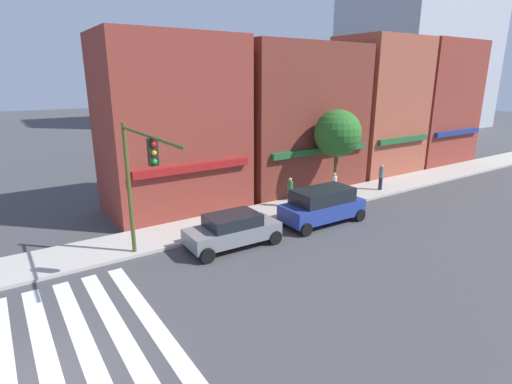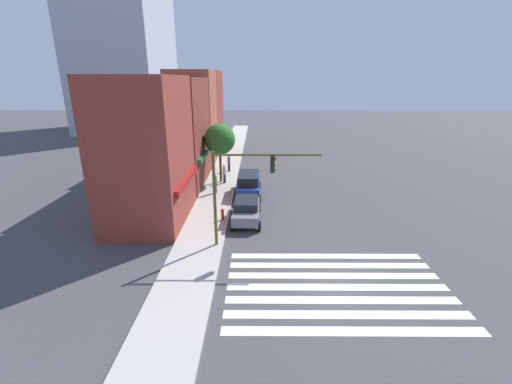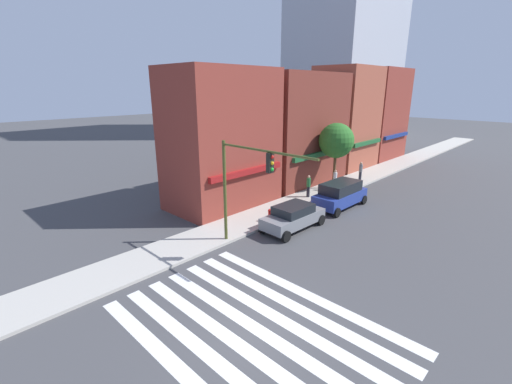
{
  "view_description": "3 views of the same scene",
  "coord_description": "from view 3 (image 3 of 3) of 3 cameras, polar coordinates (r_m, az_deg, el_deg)",
  "views": [
    {
      "loc": [
        -0.39,
        -10.27,
        7.66
      ],
      "look_at": [
        10.55,
        6.0,
        2.0
      ],
      "focal_mm": 28.0,
      "sensor_mm": 36.0,
      "label": 1
    },
    {
      "loc": [
        -14.45,
        3.9,
        9.7
      ],
      "look_at": [
        4.27,
        4.0,
        3.5
      ],
      "focal_mm": 24.0,
      "sensor_mm": 36.0,
      "label": 2
    },
    {
      "loc": [
        -7.69,
        -7.44,
        8.58
      ],
      "look_at": [
        4.27,
        4.0,
        3.5
      ],
      "focal_mm": 24.0,
      "sensor_mm": 36.0,
      "label": 3
    }
  ],
  "objects": [
    {
      "name": "crosswalk_stripes",
      "position": [
        13.72,
        -0.26,
        -21.64
      ],
      "size": [
        6.74,
        10.8,
        0.01
      ],
      "color": "silver",
      "rests_on": "ground_plane"
    },
    {
      "name": "storefront_row",
      "position": [
        34.86,
        10.8,
        11.1
      ],
      "size": [
        32.94,
        5.3,
        10.74
      ],
      "color": "maroon",
      "rests_on": "ground_plane"
    },
    {
      "name": "street_tree",
      "position": [
        29.76,
        13.24,
        8.31
      ],
      "size": [
        2.93,
        2.93,
        5.61
      ],
      "color": "brown",
      "rests_on": "sidewalk_left"
    },
    {
      "name": "ground_plane",
      "position": [
        13.72,
        -0.26,
        -21.65
      ],
      "size": [
        200.0,
        200.0,
        0.0
      ],
      "primitive_type": "plane",
      "color": "#424244"
    },
    {
      "name": "pedestrian_white_shirt",
      "position": [
        29.82,
        13.02,
        2.04
      ],
      "size": [
        0.32,
        0.32,
        1.77
      ],
      "rotation": [
        0.0,
        0.0,
        0.37
      ],
      "color": "#23232D",
      "rests_on": "sidewalk_left"
    },
    {
      "name": "sidewalk_left",
      "position": [
        18.84,
        -17.21,
        -10.61
      ],
      "size": [
        120.0,
        3.0,
        0.15
      ],
      "color": "#B2ADA3",
      "rests_on": "ground_plane"
    },
    {
      "name": "traffic_signal",
      "position": [
        17.73,
        -2.01,
        2.51
      ],
      "size": [
        0.32,
        6.13,
        5.87
      ],
      "color": "#474C1E",
      "rests_on": "ground_plane"
    },
    {
      "name": "pedestrian_grey_coat",
      "position": [
        33.53,
        17.03,
        3.37
      ],
      "size": [
        0.32,
        0.32,
        1.77
      ],
      "rotation": [
        0.0,
        0.0,
        3.76
      ],
      "color": "#23232D",
      "rests_on": "sidewalk_left"
    },
    {
      "name": "suv_blue",
      "position": [
        25.98,
        13.86,
        -0.34
      ],
      "size": [
        4.72,
        2.12,
        1.94
      ],
      "rotation": [
        0.0,
        0.0,
        -0.01
      ],
      "color": "navy",
      "rests_on": "ground_plane"
    },
    {
      "name": "sedan_grey",
      "position": [
        21.57,
        6.22,
        -4.06
      ],
      "size": [
        4.44,
        2.02,
        1.59
      ],
      "rotation": [
        0.0,
        0.0,
        -0.03
      ],
      "color": "slate",
      "rests_on": "ground_plane"
    },
    {
      "name": "fire_hydrant",
      "position": [
        22.44,
        2.29,
        -3.75
      ],
      "size": [
        0.24,
        0.24,
        0.84
      ],
      "color": "red",
      "rests_on": "sidewalk_left"
    },
    {
      "name": "pedestrian_green_top",
      "position": [
        27.54,
        8.73,
        1.05
      ],
      "size": [
        0.32,
        0.32,
        1.77
      ],
      "rotation": [
        0.0,
        0.0,
        0.49
      ],
      "color": "#23232D",
      "rests_on": "sidewalk_left"
    }
  ]
}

